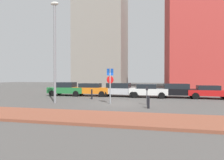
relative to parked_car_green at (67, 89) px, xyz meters
name	(u,v)px	position (x,y,z in m)	size (l,w,h in m)	color
ground_plane	(118,103)	(7.05, -5.12, -0.80)	(120.00, 120.00, 0.00)	#4C4947
sidewalk_brick	(99,118)	(7.05, -10.82, -0.73)	(40.00, 3.03, 0.14)	brown
parked_car_green	(67,89)	(0.00, 0.00, 0.00)	(4.26, 2.19, 1.57)	#237238
parked_car_orange	(91,89)	(2.89, 0.14, -0.02)	(4.38, 2.02, 1.46)	orange
parked_car_silver	(120,89)	(6.24, 0.26, -0.01)	(4.70, 2.29, 1.51)	#B7BABF
parked_car_white	(148,90)	(9.35, -0.01, -0.05)	(4.00, 2.08, 1.43)	white
parked_car_black	(178,90)	(12.39, 0.27, -0.02)	(4.51, 2.05, 1.48)	black
parked_car_red	(209,92)	(15.37, 0.01, -0.09)	(4.28, 2.15, 1.34)	red
parking_sign_post	(110,81)	(6.43, -5.43, 1.01)	(0.60, 0.12, 2.87)	gray
parking_meter	(147,93)	(9.36, -5.53, 0.13)	(0.18, 0.14, 1.44)	#4C4C51
street_lamp	(55,45)	(1.77, -5.85, 4.07)	(0.70, 0.36, 8.45)	gray
traffic_bollard_near	(92,94)	(3.98, -2.77, -0.32)	(0.15, 0.15, 0.97)	black
traffic_bollard_mid	(148,102)	(9.49, -7.05, -0.36)	(0.17, 0.17, 0.88)	black
building_colorful_midrise	(204,30)	(20.12, 20.12, 10.86)	(14.54, 12.69, 23.32)	#BF3833
building_under_construction	(102,37)	(-2.20, 23.98, 11.29)	(11.36, 11.91, 24.19)	gray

